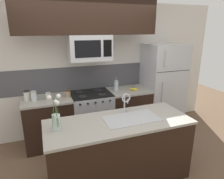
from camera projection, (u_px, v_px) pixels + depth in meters
ground_plane at (106, 163)px, 3.26m from camera, size 10.00×10.00×0.00m
rear_partition at (100, 69)px, 4.12m from camera, size 5.20×0.10×2.60m
splash_band at (86, 78)px, 4.02m from camera, size 3.25×0.01×0.48m
back_counter_left at (49, 122)px, 3.67m from camera, size 0.87×0.65×0.91m
back_counter_right at (128, 110)px, 4.19m from camera, size 0.84×0.65×0.91m
stove_range at (92, 115)px, 3.93m from camera, size 0.76×0.64×0.93m
microwave at (90, 48)px, 3.52m from camera, size 0.74×0.40×0.44m
upper_cabinet_band at (88, 16)px, 3.34m from camera, size 2.41×0.34×0.60m
refrigerator at (162, 86)px, 4.34m from camera, size 0.80×0.74×1.81m
storage_jar_tall at (27, 96)px, 3.43m from camera, size 0.10×0.10×0.18m
storage_jar_medium at (34, 96)px, 3.41m from camera, size 0.10×0.10×0.17m
storage_jar_short at (48, 96)px, 3.51m from camera, size 0.09×0.09×0.12m
storage_jar_squat at (68, 94)px, 3.61m from camera, size 0.09×0.09×0.12m
banana_bunch at (134, 89)px, 4.03m from camera, size 0.19×0.16×0.08m
french_press at (116, 85)px, 4.00m from camera, size 0.09×0.09×0.27m
island_counter at (119, 150)px, 2.83m from camera, size 1.98×0.78×0.91m
kitchen_sink at (131, 123)px, 2.78m from camera, size 0.76×0.41×0.16m
sink_faucet at (126, 100)px, 2.89m from camera, size 0.14×0.14×0.31m
flower_vase at (56, 119)px, 2.42m from camera, size 0.16×0.15×0.47m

